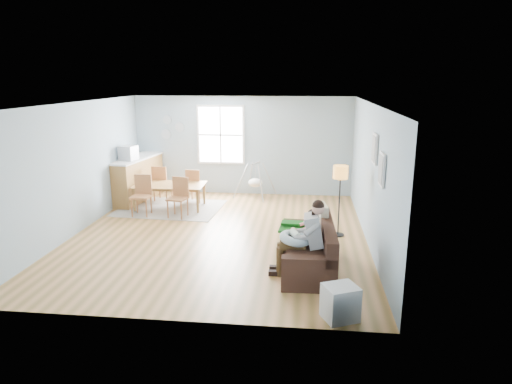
# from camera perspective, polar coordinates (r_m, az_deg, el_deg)

# --- Properties ---
(room) EXTENTS (8.40, 9.40, 3.90)m
(room) POSITION_cam_1_polar(r_m,az_deg,el_deg) (9.09, -4.82, 9.25)
(room) COLOR olive
(window) EXTENTS (1.32, 0.08, 1.62)m
(window) POSITION_cam_1_polar(r_m,az_deg,el_deg) (12.67, -4.43, 7.14)
(window) COLOR silver
(window) RESTS_ON room
(pictures) EXTENTS (0.05, 1.34, 0.74)m
(pictures) POSITION_cam_1_polar(r_m,az_deg,el_deg) (8.05, 15.01, 4.07)
(pictures) COLOR silver
(pictures) RESTS_ON room
(wall_plates) EXTENTS (0.67, 0.02, 0.66)m
(wall_plates) POSITION_cam_1_polar(r_m,az_deg,el_deg) (12.98, -10.59, 7.91)
(wall_plates) COLOR #A2B4C2
(wall_plates) RESTS_ON room
(sofa) EXTENTS (0.92, 2.02, 0.81)m
(sofa) POSITION_cam_1_polar(r_m,az_deg,el_deg) (7.94, 6.86, -7.44)
(sofa) COLOR black
(sofa) RESTS_ON room
(green_throw) EXTENTS (0.98, 0.84, 0.04)m
(green_throw) POSITION_cam_1_polar(r_m,az_deg,el_deg) (8.48, 6.21, -4.34)
(green_throw) COLOR #135513
(green_throw) RESTS_ON sofa
(beige_pillow) EXTENTS (0.21, 0.51, 0.50)m
(beige_pillow) POSITION_cam_1_polar(r_m,az_deg,el_deg) (8.29, 8.25, -3.18)
(beige_pillow) COLOR beige
(beige_pillow) RESTS_ON sofa
(father) EXTENTS (0.90, 0.41, 1.29)m
(father) POSITION_cam_1_polar(r_m,az_deg,el_deg) (7.52, 6.06, -5.37)
(father) COLOR gray
(father) RESTS_ON sofa
(nursing_pillow) EXTENTS (0.59, 0.58, 0.21)m
(nursing_pillow) POSITION_cam_1_polar(r_m,az_deg,el_deg) (7.54, 4.91, -5.79)
(nursing_pillow) COLOR silver
(nursing_pillow) RESTS_ON father
(infant) EXTENTS (0.20, 0.35, 0.13)m
(infant) POSITION_cam_1_polar(r_m,az_deg,el_deg) (7.55, 4.87, -5.20)
(infant) COLOR silver
(infant) RESTS_ON nursing_pillow
(toddler) EXTENTS (0.51, 0.29, 0.77)m
(toddler) POSITION_cam_1_polar(r_m,az_deg,el_deg) (7.98, 6.35, -4.32)
(toddler) COLOR white
(toddler) RESTS_ON sofa
(floor_lamp) EXTENTS (0.30, 0.30, 1.47)m
(floor_lamp) POSITION_cam_1_polar(r_m,az_deg,el_deg) (9.34, 10.50, 1.71)
(floor_lamp) COLOR black
(floor_lamp) RESTS_ON room
(storage_cube) EXTENTS (0.55, 0.53, 0.48)m
(storage_cube) POSITION_cam_1_polar(r_m,az_deg,el_deg) (6.43, 10.43, -13.45)
(storage_cube) COLOR silver
(storage_cube) RESTS_ON room
(rug) EXTENTS (2.60, 2.04, 0.01)m
(rug) POSITION_cam_1_polar(r_m,az_deg,el_deg) (11.63, -10.65, -1.98)
(rug) COLOR gray
(rug) RESTS_ON room
(dining_table) EXTENTS (1.76, 1.01, 0.61)m
(dining_table) POSITION_cam_1_polar(r_m,az_deg,el_deg) (11.55, -10.72, -0.56)
(dining_table) COLOR brown
(dining_table) RESTS_ON rug
(chair_sw) EXTENTS (0.44, 0.44, 0.96)m
(chair_sw) POSITION_cam_1_polar(r_m,az_deg,el_deg) (11.12, -14.06, -0.03)
(chair_sw) COLOR #9D5A36
(chair_sw) RESTS_ON rug
(chair_se) EXTENTS (0.49, 0.49, 0.93)m
(chair_se) POSITION_cam_1_polar(r_m,az_deg,el_deg) (10.79, -9.62, -0.32)
(chair_se) COLOR #9D5A36
(chair_se) RESTS_ON rug
(chair_nw) EXTENTS (0.48, 0.48, 0.95)m
(chair_nw) POSITION_cam_1_polar(r_m,az_deg,el_deg) (12.21, -11.77, 1.33)
(chair_nw) COLOR #9D5A36
(chair_nw) RESTS_ON rug
(chair_ne) EXTENTS (0.45, 0.45, 0.89)m
(chair_ne) POSITION_cam_1_polar(r_m,az_deg,el_deg) (11.93, -7.74, 1.02)
(chair_ne) COLOR #9D5A36
(chair_ne) RESTS_ON rug
(counter) EXTENTS (0.87, 2.11, 1.15)m
(counter) POSITION_cam_1_polar(r_m,az_deg,el_deg) (12.50, -14.67, 1.65)
(counter) COLOR brown
(counter) RESTS_ON room
(monitor) EXTENTS (0.46, 0.44, 0.36)m
(monitor) POSITION_cam_1_polar(r_m,az_deg,el_deg) (12.02, -15.70, 4.74)
(monitor) COLOR #AFB0B4
(monitor) RESTS_ON counter
(baby_swing) EXTENTS (1.18, 1.19, 0.94)m
(baby_swing) POSITION_cam_1_polar(r_m,az_deg,el_deg) (12.38, -0.09, 1.24)
(baby_swing) COLOR #AFB0B4
(baby_swing) RESTS_ON room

